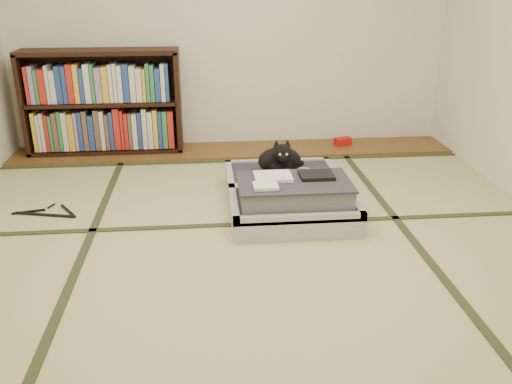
{
  "coord_description": "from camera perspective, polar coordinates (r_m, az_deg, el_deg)",
  "views": [
    {
      "loc": [
        -0.25,
        -2.81,
        1.53
      ],
      "look_at": [
        0.05,
        0.35,
        0.25
      ],
      "focal_mm": 38.0,
      "sensor_mm": 36.0,
      "label": 1
    }
  ],
  "objects": [
    {
      "name": "floor",
      "position": [
        3.21,
        -0.29,
        -6.5
      ],
      "size": [
        4.5,
        4.5,
        0.0
      ],
      "primitive_type": "plane",
      "color": "#CAC786",
      "rests_on": "ground"
    },
    {
      "name": "suitcase",
      "position": [
        3.75,
        3.43,
        -0.26
      ],
      "size": [
        0.82,
        1.1,
        0.32
      ],
      "color": "silver",
      "rests_on": "floor"
    },
    {
      "name": "cat",
      "position": [
        3.96,
        2.58,
        3.36
      ],
      "size": [
        0.37,
        0.37,
        0.3
      ],
      "color": "black",
      "rests_on": "suitcase"
    },
    {
      "name": "wood_strip",
      "position": [
        5.06,
        -2.35,
        4.43
      ],
      "size": [
        4.0,
        0.5,
        0.02
      ],
      "primitive_type": "cube",
      "color": "brown",
      "rests_on": "ground"
    },
    {
      "name": "hanger",
      "position": [
        3.99,
        -21.15,
        -2.05
      ],
      "size": [
        0.45,
        0.25,
        0.01
      ],
      "color": "black",
      "rests_on": "floor"
    },
    {
      "name": "tatami_borders",
      "position": [
        3.65,
        -1.0,
        -2.76
      ],
      "size": [
        4.0,
        4.5,
        0.01
      ],
      "color": "#2D381E",
      "rests_on": "ground"
    },
    {
      "name": "bookcase",
      "position": [
        5.08,
        -15.76,
        8.88
      ],
      "size": [
        1.37,
        0.31,
        0.92
      ],
      "color": "black",
      "rests_on": "wood_strip"
    },
    {
      "name": "cable_coil",
      "position": [
        4.05,
        5.05,
        2.24
      ],
      "size": [
        0.11,
        0.11,
        0.03
      ],
      "color": "white",
      "rests_on": "suitcase"
    },
    {
      "name": "red_item",
      "position": [
        5.23,
        9.12,
        5.28
      ],
      "size": [
        0.17,
        0.13,
        0.07
      ],
      "primitive_type": "cube",
      "rotation": [
        0.0,
        0.0,
        0.31
      ],
      "color": "red",
      "rests_on": "wood_strip"
    }
  ]
}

